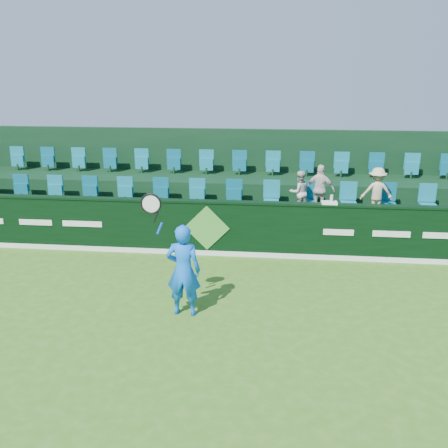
# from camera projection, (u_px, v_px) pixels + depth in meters

# --- Properties ---
(ground) EXTENTS (60.00, 60.00, 0.00)m
(ground) POSITION_uv_depth(u_px,v_px,m) (175.00, 336.00, 8.45)
(ground) COLOR #376A19
(ground) RESTS_ON ground
(sponsor_hoarding) EXTENTS (16.00, 0.25, 1.35)m
(sponsor_hoarding) POSITION_uv_depth(u_px,v_px,m) (208.00, 228.00, 12.05)
(sponsor_hoarding) COLOR black
(sponsor_hoarding) RESTS_ON ground
(stand_tier_front) EXTENTS (16.00, 2.00, 0.80)m
(stand_tier_front) POSITION_uv_depth(u_px,v_px,m) (213.00, 225.00, 13.18)
(stand_tier_front) COLOR black
(stand_tier_front) RESTS_ON ground
(stand_tier_back) EXTENTS (16.00, 1.80, 1.30)m
(stand_tier_back) POSITION_uv_depth(u_px,v_px,m) (222.00, 198.00, 14.91)
(stand_tier_back) COLOR black
(stand_tier_back) RESTS_ON ground
(stand_rear) EXTENTS (16.00, 4.10, 2.60)m
(stand_rear) POSITION_uv_depth(u_px,v_px,m) (223.00, 177.00, 15.16)
(stand_rear) COLOR black
(stand_rear) RESTS_ON ground
(seat_row_front) EXTENTS (13.50, 0.50, 0.60)m
(seat_row_front) POSITION_uv_depth(u_px,v_px,m) (215.00, 196.00, 13.35)
(seat_row_front) COLOR #14758A
(seat_row_front) RESTS_ON stand_tier_front
(seat_row_back) EXTENTS (13.50, 0.50, 0.60)m
(seat_row_back) POSITION_uv_depth(u_px,v_px,m) (223.00, 165.00, 14.91)
(seat_row_back) COLOR #14758A
(seat_row_back) RESTS_ON stand_tier_back
(tennis_player) EXTENTS (1.09, 0.43, 2.36)m
(tennis_player) POSITION_uv_depth(u_px,v_px,m) (183.00, 269.00, 8.98)
(tennis_player) COLOR blue
(tennis_player) RESTS_ON ground
(spectator_left) EXTENTS (0.66, 0.60, 1.09)m
(spectator_left) POSITION_uv_depth(u_px,v_px,m) (299.00, 192.00, 12.69)
(spectator_left) COLOR beige
(spectator_left) RESTS_ON stand_tier_front
(spectator_middle) EXTENTS (0.79, 0.51, 1.26)m
(spectator_middle) POSITION_uv_depth(u_px,v_px,m) (320.00, 189.00, 12.61)
(spectator_middle) COLOR silver
(spectator_middle) RESTS_ON stand_tier_front
(spectator_right) EXTENTS (0.79, 0.46, 1.21)m
(spectator_right) POSITION_uv_depth(u_px,v_px,m) (377.00, 192.00, 12.47)
(spectator_right) COLOR #C9BB8E
(spectator_right) RESTS_ON stand_tier_front
(towel) EXTENTS (0.36, 0.23, 0.05)m
(towel) POSITION_uv_depth(u_px,v_px,m) (329.00, 203.00, 11.55)
(towel) COLOR white
(towel) RESTS_ON sponsor_hoarding
(drinks_bottle) EXTENTS (0.07, 0.07, 0.22)m
(drinks_bottle) POSITION_uv_depth(u_px,v_px,m) (332.00, 199.00, 11.52)
(drinks_bottle) COLOR silver
(drinks_bottle) RESTS_ON sponsor_hoarding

